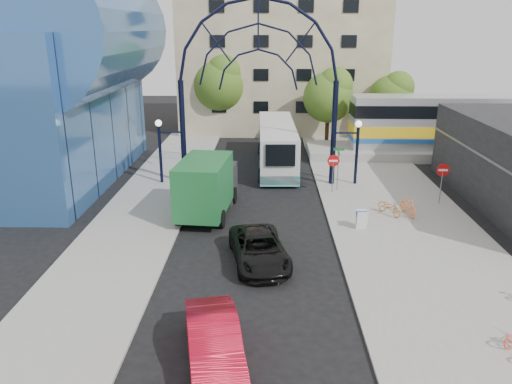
{
  "coord_description": "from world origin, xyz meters",
  "views": [
    {
      "loc": [
        0.59,
        -18.57,
        10.25
      ],
      "look_at": [
        0.04,
        6.0,
        2.1
      ],
      "focal_mm": 35.0,
      "sensor_mm": 36.0,
      "label": 1
    }
  ],
  "objects_px": {
    "stop_sign": "(333,164)",
    "train_car": "(506,122)",
    "green_truck": "(208,185)",
    "do_not_enter_sign": "(442,174)",
    "gateway_arch": "(258,55)",
    "tree_north_a": "(330,94)",
    "bike_near_b": "(408,206)",
    "black_suv": "(259,249)",
    "tree_north_b": "(221,82)",
    "street_name_sign": "(338,160)",
    "city_bus": "(277,144)",
    "red_sedan": "(214,343)",
    "bike_near_a": "(390,206)",
    "sandwich_board": "(362,217)",
    "tree_north_c": "(393,95)"
  },
  "relations": [
    {
      "from": "tree_north_b",
      "to": "red_sedan",
      "type": "xyz_separation_m",
      "value": [
        2.84,
        -35.11,
        -4.49
      ]
    },
    {
      "from": "do_not_enter_sign",
      "to": "sandwich_board",
      "type": "height_order",
      "value": "do_not_enter_sign"
    },
    {
      "from": "stop_sign",
      "to": "city_bus",
      "type": "height_order",
      "value": "city_bus"
    },
    {
      "from": "gateway_arch",
      "to": "city_bus",
      "type": "bearing_deg",
      "value": 74.21
    },
    {
      "from": "do_not_enter_sign",
      "to": "black_suv",
      "type": "xyz_separation_m",
      "value": [
        -10.73,
        -7.98,
        -1.28
      ]
    },
    {
      "from": "train_car",
      "to": "bike_near_b",
      "type": "bearing_deg",
      "value": -129.22
    },
    {
      "from": "sandwich_board",
      "to": "city_bus",
      "type": "distance_m",
      "value": 13.52
    },
    {
      "from": "red_sedan",
      "to": "tree_north_b",
      "type": "bearing_deg",
      "value": 82.96
    },
    {
      "from": "bike_near_b",
      "to": "gateway_arch",
      "type": "bearing_deg",
      "value": 132.31
    },
    {
      "from": "stop_sign",
      "to": "bike_near_a",
      "type": "distance_m",
      "value": 4.99
    },
    {
      "from": "stop_sign",
      "to": "sandwich_board",
      "type": "relative_size",
      "value": 2.53
    },
    {
      "from": "do_not_enter_sign",
      "to": "tree_north_a",
      "type": "xyz_separation_m",
      "value": [
        -4.88,
        15.93,
        2.63
      ]
    },
    {
      "from": "stop_sign",
      "to": "tree_north_c",
      "type": "relative_size",
      "value": 0.38
    },
    {
      "from": "tree_north_b",
      "to": "green_truck",
      "type": "xyz_separation_m",
      "value": [
        1.11,
        -21.5,
        -3.58
      ]
    },
    {
      "from": "stop_sign",
      "to": "green_truck",
      "type": "xyz_separation_m",
      "value": [
        -7.57,
        -3.57,
        -0.31
      ]
    },
    {
      "from": "stop_sign",
      "to": "do_not_enter_sign",
      "type": "xyz_separation_m",
      "value": [
        6.2,
        -2.0,
        -0.02
      ]
    },
    {
      "from": "gateway_arch",
      "to": "train_car",
      "type": "xyz_separation_m",
      "value": [
        20.0,
        8.0,
        -5.66
      ]
    },
    {
      "from": "stop_sign",
      "to": "do_not_enter_sign",
      "type": "height_order",
      "value": "stop_sign"
    },
    {
      "from": "city_bus",
      "to": "do_not_enter_sign",
      "type": "bearing_deg",
      "value": -43.44
    },
    {
      "from": "street_name_sign",
      "to": "bike_near_a",
      "type": "relative_size",
      "value": 1.56
    },
    {
      "from": "city_bus",
      "to": "green_truck",
      "type": "bearing_deg",
      "value": -112.86
    },
    {
      "from": "black_suv",
      "to": "tree_north_a",
      "type": "bearing_deg",
      "value": 65.69
    },
    {
      "from": "tree_north_b",
      "to": "bike_near_b",
      "type": "distance_m",
      "value": 25.63
    },
    {
      "from": "tree_north_a",
      "to": "bike_near_b",
      "type": "height_order",
      "value": "tree_north_a"
    },
    {
      "from": "tree_north_a",
      "to": "red_sedan",
      "type": "height_order",
      "value": "tree_north_a"
    },
    {
      "from": "street_name_sign",
      "to": "green_truck",
      "type": "height_order",
      "value": "green_truck"
    },
    {
      "from": "black_suv",
      "to": "bike_near_a",
      "type": "relative_size",
      "value": 2.79
    },
    {
      "from": "black_suv",
      "to": "city_bus",
      "type": "bearing_deg",
      "value": 75.76
    },
    {
      "from": "bike_near_b",
      "to": "stop_sign",
      "type": "bearing_deg",
      "value": 120.63
    },
    {
      "from": "gateway_arch",
      "to": "city_bus",
      "type": "height_order",
      "value": "gateway_arch"
    },
    {
      "from": "bike_near_a",
      "to": "sandwich_board",
      "type": "bearing_deg",
      "value": -162.54
    },
    {
      "from": "tree_north_c",
      "to": "green_truck",
      "type": "bearing_deg",
      "value": -127.37
    },
    {
      "from": "black_suv",
      "to": "red_sedan",
      "type": "distance_m",
      "value": 7.31
    },
    {
      "from": "sandwich_board",
      "to": "red_sedan",
      "type": "bearing_deg",
      "value": -120.73
    },
    {
      "from": "stop_sign",
      "to": "tree_north_a",
      "type": "xyz_separation_m",
      "value": [
        1.32,
        13.93,
        2.61
      ]
    },
    {
      "from": "train_car",
      "to": "black_suv",
      "type": "relative_size",
      "value": 5.0
    },
    {
      "from": "gateway_arch",
      "to": "red_sedan",
      "type": "xyz_separation_m",
      "value": [
        -1.03,
        -19.18,
        -7.78
      ]
    },
    {
      "from": "stop_sign",
      "to": "street_name_sign",
      "type": "height_order",
      "value": "street_name_sign"
    },
    {
      "from": "black_suv",
      "to": "tree_north_b",
      "type": "bearing_deg",
      "value": 87.9
    },
    {
      "from": "gateway_arch",
      "to": "train_car",
      "type": "distance_m",
      "value": 22.27
    },
    {
      "from": "train_car",
      "to": "street_name_sign",
      "type": "bearing_deg",
      "value": -147.58
    },
    {
      "from": "black_suv",
      "to": "sandwich_board",
      "type": "bearing_deg",
      "value": 26.07
    },
    {
      "from": "tree_north_a",
      "to": "city_bus",
      "type": "bearing_deg",
      "value": -123.71
    },
    {
      "from": "green_truck",
      "to": "bike_near_a",
      "type": "height_order",
      "value": "green_truck"
    },
    {
      "from": "green_truck",
      "to": "red_sedan",
      "type": "distance_m",
      "value": 13.75
    },
    {
      "from": "stop_sign",
      "to": "train_car",
      "type": "xyz_separation_m",
      "value": [
        15.2,
        10.0,
        0.91
      ]
    },
    {
      "from": "sandwich_board",
      "to": "bike_near_a",
      "type": "distance_m",
      "value": 2.9
    },
    {
      "from": "tree_north_b",
      "to": "red_sedan",
      "type": "relative_size",
      "value": 1.71
    },
    {
      "from": "bike_near_a",
      "to": "bike_near_b",
      "type": "height_order",
      "value": "bike_near_b"
    },
    {
      "from": "gateway_arch",
      "to": "black_suv",
      "type": "xyz_separation_m",
      "value": [
        0.27,
        -11.98,
        -7.86
      ]
    }
  ]
}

